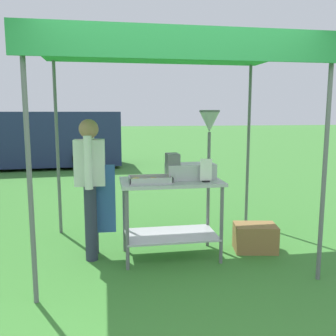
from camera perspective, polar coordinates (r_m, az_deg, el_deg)
name	(u,v)px	position (r m, az deg, el deg)	size (l,w,h in m)	color
ground_plane	(134,182)	(9.04, -5.30, -2.15)	(70.00, 70.00, 0.00)	#3D7F33
stall_canopy	(170,55)	(4.30, 0.24, 17.02)	(2.95, 2.17, 2.41)	slate
donut_cart	(171,202)	(4.28, 0.45, -5.19)	(1.14, 0.65, 0.92)	#B7B7BC
donut_tray	(149,180)	(4.07, -2.97, -1.93)	(0.47, 0.26, 0.07)	#B7B7BC
donut_fryer	(194,156)	(4.28, 4.08, 1.85)	(0.62, 0.28, 0.79)	#B7B7BC
menu_sign	(206,172)	(4.12, 5.87, -0.62)	(0.13, 0.05, 0.26)	black
vendor	(91,181)	(4.33, -11.79, -1.99)	(0.45, 0.53, 1.61)	#2D3347
supply_crate	(255,238)	(4.74, 13.26, -10.38)	(0.56, 0.43, 0.33)	olive
van_navy	(24,139)	(12.08, -21.34, 4.22)	(5.79, 2.29, 1.69)	navy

